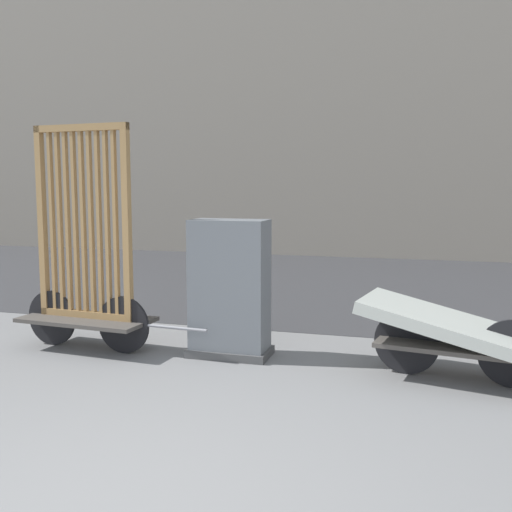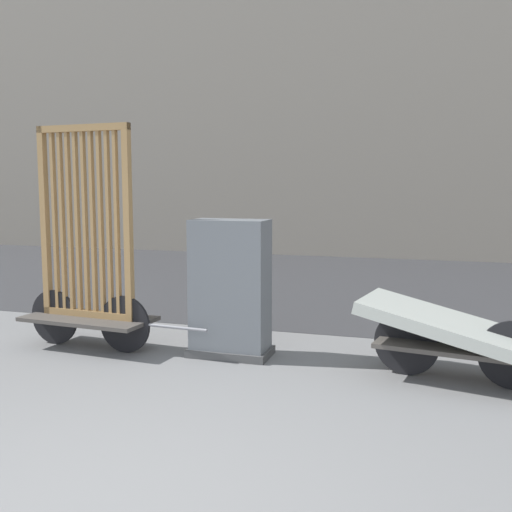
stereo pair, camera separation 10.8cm
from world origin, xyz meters
The scene contains 4 objects.
road_strip centered at (0.00, 7.92, 0.00)m, with size 56.00×7.45×0.01m.
bike_cart_with_bedframe centered at (-1.84, 2.93, 0.82)m, with size 2.12×0.73×2.32m.
bike_cart_with_mattress centered at (1.85, 2.93, 0.43)m, with size 2.27×1.06×0.71m.
utility_cabinet centered at (-0.32, 3.10, 0.64)m, with size 0.82×0.46×1.37m.
Camera 2 is at (1.66, -2.43, 1.71)m, focal length 42.00 mm.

